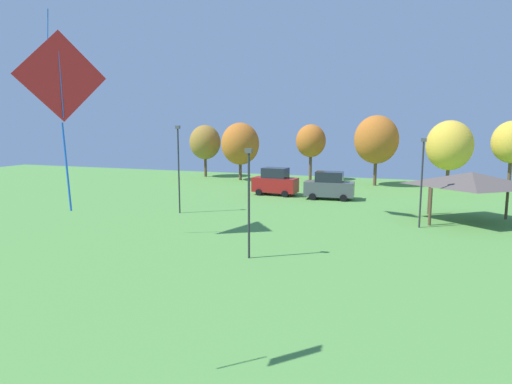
{
  "coord_description": "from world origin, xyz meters",
  "views": [
    {
      "loc": [
        3.02,
        0.67,
        7.02
      ],
      "look_at": [
        -1.93,
        14.49,
        4.79
      ],
      "focal_mm": 32.0,
      "sensor_mm": 36.0,
      "label": 1
    }
  ],
  "objects_px": {
    "treeline_tree_2": "(311,141)",
    "treeline_tree_1": "(240,144)",
    "parked_car_second_from_left": "(329,186)",
    "treeline_tree_3": "(376,140)",
    "treeline_tree_0": "(205,142)",
    "light_post_1": "(422,178)",
    "treeline_tree_4": "(449,146)",
    "parked_car_leftmost": "(275,182)",
    "park_pavilion": "(472,179)",
    "light_post_0": "(179,165)",
    "treeline_tree_5": "(512,142)",
    "kite_flying_1": "(61,83)",
    "light_post_2": "(249,197)"
  },
  "relations": [
    {
      "from": "treeline_tree_0",
      "to": "treeline_tree_2",
      "type": "relative_size",
      "value": 0.99
    },
    {
      "from": "light_post_0",
      "to": "treeline_tree_3",
      "type": "bearing_deg",
      "value": 58.94
    },
    {
      "from": "light_post_1",
      "to": "treeline_tree_1",
      "type": "bearing_deg",
      "value": 136.44
    },
    {
      "from": "park_pavilion",
      "to": "light_post_2",
      "type": "bearing_deg",
      "value": -131.02
    },
    {
      "from": "light_post_0",
      "to": "treeline_tree_3",
      "type": "xyz_separation_m",
      "value": [
        12.93,
        21.47,
        1.34
      ]
    },
    {
      "from": "treeline_tree_2",
      "to": "light_post_0",
      "type": "bearing_deg",
      "value": -101.76
    },
    {
      "from": "treeline_tree_5",
      "to": "treeline_tree_3",
      "type": "bearing_deg",
      "value": -173.01
    },
    {
      "from": "light_post_1",
      "to": "treeline_tree_1",
      "type": "distance_m",
      "value": 28.87
    },
    {
      "from": "treeline_tree_3",
      "to": "treeline_tree_5",
      "type": "bearing_deg",
      "value": 6.99
    },
    {
      "from": "kite_flying_1",
      "to": "treeline_tree_1",
      "type": "relative_size",
      "value": 0.63
    },
    {
      "from": "treeline_tree_1",
      "to": "kite_flying_1",
      "type": "bearing_deg",
      "value": -73.93
    },
    {
      "from": "light_post_2",
      "to": "treeline_tree_0",
      "type": "bearing_deg",
      "value": 119.45
    },
    {
      "from": "parked_car_leftmost",
      "to": "light_post_1",
      "type": "bearing_deg",
      "value": -33.15
    },
    {
      "from": "treeline_tree_4",
      "to": "light_post_2",
      "type": "bearing_deg",
      "value": -109.73
    },
    {
      "from": "treeline_tree_2",
      "to": "treeline_tree_1",
      "type": "bearing_deg",
      "value": -160.02
    },
    {
      "from": "light_post_1",
      "to": "treeline_tree_5",
      "type": "distance_m",
      "value": 23.92
    },
    {
      "from": "light_post_1",
      "to": "light_post_2",
      "type": "distance_m",
      "value": 13.4
    },
    {
      "from": "parked_car_second_from_left",
      "to": "light_post_0",
      "type": "relative_size",
      "value": 0.68
    },
    {
      "from": "light_post_1",
      "to": "treeline_tree_2",
      "type": "distance_m",
      "value": 26.21
    },
    {
      "from": "light_post_1",
      "to": "treeline_tree_1",
      "type": "relative_size",
      "value": 0.86
    },
    {
      "from": "parked_car_second_from_left",
      "to": "light_post_0",
      "type": "height_order",
      "value": "light_post_0"
    },
    {
      "from": "parked_car_leftmost",
      "to": "treeline_tree_0",
      "type": "distance_m",
      "value": 17.88
    },
    {
      "from": "treeline_tree_2",
      "to": "treeline_tree_4",
      "type": "height_order",
      "value": "treeline_tree_4"
    },
    {
      "from": "parked_car_second_from_left",
      "to": "park_pavilion",
      "type": "xyz_separation_m",
      "value": [
        11.24,
        -6.38,
        1.83
      ]
    },
    {
      "from": "parked_car_second_from_left",
      "to": "light_post_1",
      "type": "height_order",
      "value": "light_post_1"
    },
    {
      "from": "light_post_0",
      "to": "light_post_2",
      "type": "height_order",
      "value": "light_post_0"
    },
    {
      "from": "treeline_tree_0",
      "to": "treeline_tree_3",
      "type": "height_order",
      "value": "treeline_tree_3"
    },
    {
      "from": "light_post_2",
      "to": "treeline_tree_0",
      "type": "xyz_separation_m",
      "value": [
        -18.18,
        32.19,
        1.22
      ]
    },
    {
      "from": "parked_car_leftmost",
      "to": "treeline_tree_1",
      "type": "height_order",
      "value": "treeline_tree_1"
    },
    {
      "from": "treeline_tree_0",
      "to": "treeline_tree_5",
      "type": "xyz_separation_m",
      "value": [
        35.42,
        0.43,
        0.5
      ]
    },
    {
      "from": "parked_car_second_from_left",
      "to": "light_post_1",
      "type": "xyz_separation_m",
      "value": [
        7.92,
        -9.37,
        2.15
      ]
    },
    {
      "from": "parked_car_leftmost",
      "to": "treeline_tree_2",
      "type": "relative_size",
      "value": 0.65
    },
    {
      "from": "treeline_tree_4",
      "to": "treeline_tree_5",
      "type": "height_order",
      "value": "treeline_tree_4"
    },
    {
      "from": "treeline_tree_4",
      "to": "parked_car_leftmost",
      "type": "bearing_deg",
      "value": -147.05
    },
    {
      "from": "parked_car_leftmost",
      "to": "park_pavilion",
      "type": "bearing_deg",
      "value": -19.14
    },
    {
      "from": "park_pavilion",
      "to": "treeline_tree_5",
      "type": "bearing_deg",
      "value": 73.87
    },
    {
      "from": "light_post_0",
      "to": "treeline_tree_3",
      "type": "relative_size",
      "value": 0.87
    },
    {
      "from": "parked_car_second_from_left",
      "to": "treeline_tree_3",
      "type": "bearing_deg",
      "value": 70.57
    },
    {
      "from": "treeline_tree_1",
      "to": "treeline_tree_5",
      "type": "distance_m",
      "value": 29.86
    },
    {
      "from": "parked_car_second_from_left",
      "to": "treeline_tree_1",
      "type": "height_order",
      "value": "treeline_tree_1"
    },
    {
      "from": "treeline_tree_2",
      "to": "park_pavilion",
      "type": "bearing_deg",
      "value": -50.92
    },
    {
      "from": "light_post_0",
      "to": "treeline_tree_5",
      "type": "relative_size",
      "value": 0.94
    },
    {
      "from": "parked_car_second_from_left",
      "to": "treeline_tree_3",
      "type": "relative_size",
      "value": 0.59
    },
    {
      "from": "treeline_tree_5",
      "to": "treeline_tree_1",
      "type": "bearing_deg",
      "value": -175.62
    },
    {
      "from": "parked_car_second_from_left",
      "to": "treeline_tree_5",
      "type": "relative_size",
      "value": 0.64
    },
    {
      "from": "light_post_0",
      "to": "treeline_tree_0",
      "type": "distance_m",
      "value": 24.37
    },
    {
      "from": "parked_car_leftmost",
      "to": "treeline_tree_5",
      "type": "relative_size",
      "value": 0.61
    },
    {
      "from": "park_pavilion",
      "to": "parked_car_second_from_left",
      "type": "bearing_deg",
      "value": 150.42
    },
    {
      "from": "treeline_tree_2",
      "to": "treeline_tree_4",
      "type": "distance_m",
      "value": 15.7
    },
    {
      "from": "parked_car_second_from_left",
      "to": "treeline_tree_4",
      "type": "xyz_separation_m",
      "value": [
        10.65,
        11.15,
        3.37
      ]
    }
  ]
}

